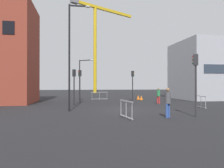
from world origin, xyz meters
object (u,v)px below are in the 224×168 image
at_px(construction_crane, 97,34).
at_px(traffic_light_corner, 74,81).
at_px(traffic_light_crosswalk, 80,81).
at_px(streetlamp_tall, 72,49).
at_px(streetlamp_short, 82,75).
at_px(traffic_light_far, 196,75).
at_px(pedestrian_waiting, 158,95).
at_px(traffic_light_median, 133,81).
at_px(traffic_cone_striped, 141,98).
at_px(pedestrian_walking, 168,100).
at_px(traffic_cone_by_barrier, 138,98).

xyz_separation_m(construction_crane, traffic_light_corner, (-5.74, -35.04, -13.48)).
bearing_deg(traffic_light_crosswalk, streetlamp_tall, -95.86).
distance_m(streetlamp_short, traffic_light_corner, 7.49).
bearing_deg(streetlamp_short, traffic_light_crosswalk, -94.42).
xyz_separation_m(streetlamp_tall, traffic_light_far, (7.83, -4.24, -2.11)).
relative_size(construction_crane, pedestrian_waiting, 13.84).
height_order(traffic_light_far, traffic_light_median, traffic_light_far).
distance_m(construction_crane, streetlamp_tall, 41.76).
height_order(traffic_light_far, traffic_cone_striped, traffic_light_far).
xyz_separation_m(construction_crane, pedestrian_waiting, (3.39, -34.39, -14.92)).
bearing_deg(pedestrian_walking, traffic_light_crosswalk, 113.51).
bearing_deg(traffic_light_corner, pedestrian_waiting, 4.08).
xyz_separation_m(pedestrian_walking, pedestrian_waiting, (3.36, 9.70, -0.09)).
height_order(streetlamp_short, traffic_light_crosswalk, streetlamp_short).
height_order(construction_crane, traffic_cone_by_barrier, construction_crane).
bearing_deg(traffic_light_median, pedestrian_walking, -95.95).
relative_size(streetlamp_tall, pedestrian_waiting, 4.86).
relative_size(streetlamp_short, traffic_light_corner, 1.52).
height_order(traffic_light_median, traffic_cone_striped, traffic_light_median).
bearing_deg(pedestrian_walking, traffic_light_median, 84.05).
distance_m(streetlamp_short, pedestrian_waiting, 10.83).
relative_size(streetlamp_short, pedestrian_walking, 2.96).
bearing_deg(traffic_light_corner, traffic_light_far, -49.60).
xyz_separation_m(construction_crane, streetlamp_short, (-4.77, -27.68, -12.52)).
distance_m(streetlamp_tall, pedestrian_waiting, 11.41).
relative_size(pedestrian_walking, traffic_cone_striped, 2.87).
distance_m(traffic_light_crosswalk, traffic_light_median, 6.65).
bearing_deg(construction_crane, pedestrian_waiting, -84.37).
height_order(streetlamp_tall, traffic_light_crosswalk, streetlamp_tall).
bearing_deg(streetlamp_tall, traffic_light_crosswalk, 84.14).
bearing_deg(traffic_light_crosswalk, traffic_cone_striped, 21.16).
distance_m(traffic_light_corner, pedestrian_walking, 10.82).
bearing_deg(construction_crane, traffic_light_far, -87.49).
distance_m(streetlamp_short, traffic_light_median, 7.03).
bearing_deg(traffic_cone_by_barrier, traffic_light_crosswalk, -151.76).
height_order(streetlamp_tall, traffic_light_corner, streetlamp_tall).
bearing_deg(traffic_light_median, streetlamp_tall, -129.49).
xyz_separation_m(streetlamp_tall, traffic_cone_by_barrier, (8.95, 11.96, -4.49)).
height_order(construction_crane, traffic_cone_striped, construction_crane).
distance_m(pedestrian_walking, traffic_cone_striped, 15.37).
relative_size(traffic_cone_by_barrier, traffic_cone_striped, 0.98).
xyz_separation_m(traffic_light_crosswalk, traffic_light_median, (6.52, 1.29, 0.05)).
height_order(construction_crane, traffic_light_median, construction_crane).
bearing_deg(traffic_light_crosswalk, traffic_cone_by_barrier, 28.24).
distance_m(traffic_light_crosswalk, pedestrian_walking, 13.00).
xyz_separation_m(streetlamp_tall, pedestrian_walking, (5.93, -4.27, -3.70)).
relative_size(streetlamp_short, pedestrian_waiting, 3.20).
bearing_deg(construction_crane, traffic_light_crosswalk, -99.02).
xyz_separation_m(traffic_light_crosswalk, traffic_light_far, (7.06, -11.81, 0.16)).
bearing_deg(streetlamp_short, traffic_light_median, -27.98).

